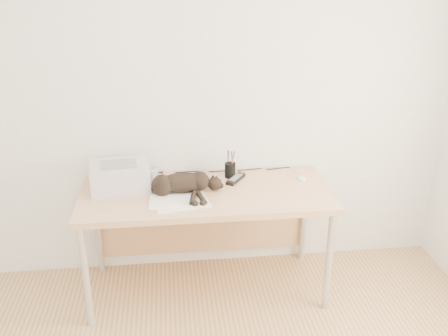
{
  "coord_description": "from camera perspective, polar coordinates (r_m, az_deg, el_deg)",
  "views": [
    {
      "loc": [
        -0.22,
        -1.51,
        2.08
      ],
      "look_at": [
        0.11,
        1.34,
        0.92
      ],
      "focal_mm": 40.0,
      "sensor_mm": 36.0,
      "label": 1
    }
  ],
  "objects": [
    {
      "name": "wall_back",
      "position": [
        3.35,
        -2.74,
        8.63
      ],
      "size": [
        3.5,
        0.0,
        3.5
      ],
      "primitive_type": "plane",
      "rotation": [
        1.57,
        0.0,
        0.0
      ],
      "color": "white",
      "rests_on": "floor"
    },
    {
      "name": "printer",
      "position": [
        3.28,
        -11.79,
        -0.94
      ],
      "size": [
        0.4,
        0.35,
        0.17
      ],
      "color": "silver",
      "rests_on": "desk"
    },
    {
      "name": "remote_grey",
      "position": [
        3.39,
        -2.21,
        -0.97
      ],
      "size": [
        0.1,
        0.2,
        0.02
      ],
      "primitive_type": "cube",
      "rotation": [
        0.0,
        0.0,
        0.23
      ],
      "color": "gray",
      "rests_on": "desk"
    },
    {
      "name": "mouse",
      "position": [
        3.41,
        8.86,
        -1.01
      ],
      "size": [
        0.07,
        0.11,
        0.03
      ],
      "primitive_type": "ellipsoid",
      "rotation": [
        0.0,
        0.0,
        0.07
      ],
      "color": "white",
      "rests_on": "desk"
    },
    {
      "name": "desk",
      "position": [
        3.33,
        -2.2,
        -4.15
      ],
      "size": [
        1.6,
        0.7,
        0.74
      ],
      "color": "#DFB282",
      "rests_on": "floor"
    },
    {
      "name": "mug",
      "position": [
        3.35,
        -8.37,
        -0.77
      ],
      "size": [
        0.14,
        0.14,
        0.1
      ],
      "primitive_type": "imported",
      "rotation": [
        0.0,
        0.0,
        0.29
      ],
      "color": "silver",
      "rests_on": "desk"
    },
    {
      "name": "cable_tangle",
      "position": [
        3.48,
        -2.52,
        -0.47
      ],
      "size": [
        1.36,
        0.07,
        0.01
      ],
      "primitive_type": null,
      "color": "black",
      "rests_on": "desk"
    },
    {
      "name": "remote_black",
      "position": [
        3.35,
        1.35,
        -1.26
      ],
      "size": [
        0.15,
        0.19,
        0.02
      ],
      "primitive_type": "cube",
      "rotation": [
        0.0,
        0.0,
        -0.58
      ],
      "color": "black",
      "rests_on": "desk"
    },
    {
      "name": "pen_cup",
      "position": [
        3.39,
        0.71,
        -0.22
      ],
      "size": [
        0.07,
        0.07,
        0.19
      ],
      "color": "black",
      "rests_on": "desk"
    },
    {
      "name": "papers",
      "position": [
        3.07,
        -5.18,
        -3.85
      ],
      "size": [
        0.38,
        0.29,
        0.01
      ],
      "color": "white",
      "rests_on": "desk"
    },
    {
      "name": "cat",
      "position": [
        3.16,
        -5.09,
        -1.85
      ],
      "size": [
        0.62,
        0.28,
        0.14
      ],
      "rotation": [
        0.0,
        0.0,
        0.06
      ],
      "color": "black",
      "rests_on": "desk"
    }
  ]
}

